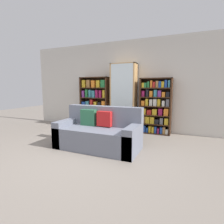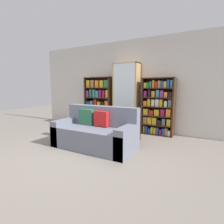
% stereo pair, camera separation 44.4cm
% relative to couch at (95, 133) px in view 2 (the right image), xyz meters
% --- Properties ---
extents(ground_plane, '(16.00, 16.00, 0.00)m').
position_rel_couch_xyz_m(ground_plane, '(-0.11, -0.57, -0.31)').
color(ground_plane, gray).
extents(wall_back, '(6.65, 0.06, 2.70)m').
position_rel_couch_xyz_m(wall_back, '(-0.11, 1.92, 1.04)').
color(wall_back, beige).
rests_on(wall_back, ground).
extents(couch, '(1.78, 0.83, 0.89)m').
position_rel_couch_xyz_m(couch, '(0.00, 0.00, 0.00)').
color(couch, slate).
rests_on(couch, ground).
extents(bookshelf_left, '(0.97, 0.32, 1.63)m').
position_rel_couch_xyz_m(bookshelf_left, '(-1.03, 1.71, 0.48)').
color(bookshelf_left, '#3D2314').
rests_on(bookshelf_left, ground).
extents(display_cabinet, '(0.75, 0.36, 2.00)m').
position_rel_couch_xyz_m(display_cabinet, '(-0.04, 1.70, 0.68)').
color(display_cabinet, tan).
rests_on(display_cabinet, ground).
extents(bookshelf_right, '(0.87, 0.32, 1.56)m').
position_rel_couch_xyz_m(bookshelf_right, '(0.91, 1.71, 0.44)').
color(bookshelf_right, '#3D2314').
rests_on(bookshelf_right, ground).
extents(wine_bottle, '(0.07, 0.07, 0.36)m').
position_rel_couch_xyz_m(wine_bottle, '(0.65, 0.97, -0.17)').
color(wine_bottle, black).
rests_on(wine_bottle, ground).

